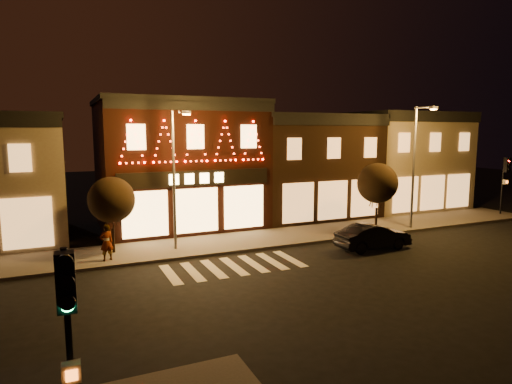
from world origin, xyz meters
TOP-DOWN VIEW (x-y plane):
  - ground at (0.00, 0.00)m, footprint 120.00×120.00m
  - sidewalk_far at (2.00, 8.00)m, footprint 44.00×4.00m
  - building_pulp at (0.00, 13.98)m, footprint 10.20×8.34m
  - building_right_a at (9.50, 13.99)m, footprint 9.20×8.28m
  - building_right_b at (18.50, 13.99)m, footprint 9.20×8.28m
  - traffic_signal_near at (-7.26, -7.31)m, footprint 0.31×0.44m
  - traffic_signal_far at (23.01, 7.43)m, footprint 0.34×0.48m
  - streetlamp_mid at (-1.80, 7.51)m, footprint 0.68×1.65m
  - streetlamp_right at (13.26, 6.37)m, footprint 0.50×1.77m
  - tree_left at (-4.93, 8.27)m, footprint 2.33×2.33m
  - tree_right at (10.84, 7.06)m, footprint 2.52×2.52m
  - dark_sedan at (8.00, 3.84)m, footprint 4.18×1.49m
  - pedestrian at (-5.39, 6.93)m, footprint 0.74×0.59m

SIDE VIEW (x-z plane):
  - ground at x=0.00m, z-range 0.00..0.00m
  - sidewalk_far at x=2.00m, z-range 0.00..0.15m
  - dark_sedan at x=8.00m, z-range 0.00..1.37m
  - pedestrian at x=-5.39m, z-range 0.15..1.91m
  - tree_left at x=-4.93m, z-range 0.93..4.83m
  - tree_right at x=10.84m, z-range 0.99..5.20m
  - traffic_signal_near at x=-7.26m, z-range 1.03..5.32m
  - traffic_signal_far at x=23.01m, z-range 1.06..5.31m
  - building_right_a at x=9.50m, z-range 0.01..7.51m
  - building_right_b at x=18.50m, z-range 0.01..7.81m
  - building_pulp at x=0.00m, z-range 0.01..8.31m
  - streetlamp_mid at x=-1.80m, z-range 0.78..7.98m
  - streetlamp_right at x=13.26m, z-range 0.82..8.51m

